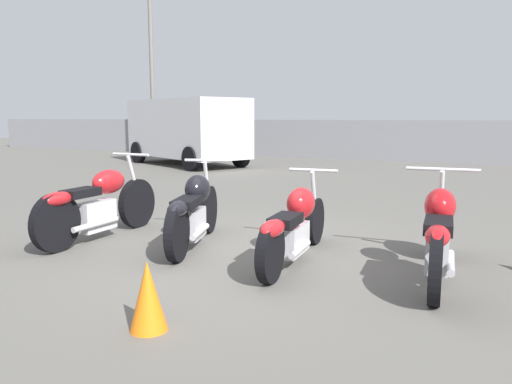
{
  "coord_description": "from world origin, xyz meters",
  "views": [
    {
      "loc": [
        2.54,
        -4.85,
        1.53
      ],
      "look_at": [
        0.0,
        0.41,
        0.65
      ],
      "focal_mm": 35.0,
      "sensor_mm": 36.0,
      "label": 1
    }
  ],
  "objects_px": {
    "motorcycle_slot_2": "(295,225)",
    "motorcycle_slot_1": "(194,210)",
    "motorcycle_slot_0": "(98,204)",
    "light_pole_left": "(150,25)",
    "parked_van": "(186,129)",
    "traffic_cone_far": "(148,296)",
    "motorcycle_slot_3": "(439,234)"
  },
  "relations": [
    {
      "from": "motorcycle_slot_1",
      "to": "traffic_cone_far",
      "type": "distance_m",
      "value": 2.39
    },
    {
      "from": "motorcycle_slot_1",
      "to": "parked_van",
      "type": "bearing_deg",
      "value": 106.81
    },
    {
      "from": "light_pole_left",
      "to": "motorcycle_slot_3",
      "type": "height_order",
      "value": "light_pole_left"
    },
    {
      "from": "motorcycle_slot_2",
      "to": "motorcycle_slot_3",
      "type": "distance_m",
      "value": 1.44
    },
    {
      "from": "motorcycle_slot_1",
      "to": "motorcycle_slot_2",
      "type": "bearing_deg",
      "value": -20.75
    },
    {
      "from": "motorcycle_slot_2",
      "to": "light_pole_left",
      "type": "bearing_deg",
      "value": 128.75
    },
    {
      "from": "motorcycle_slot_2",
      "to": "traffic_cone_far",
      "type": "bearing_deg",
      "value": -102.7
    },
    {
      "from": "motorcycle_slot_0",
      "to": "parked_van",
      "type": "distance_m",
      "value": 9.86
    },
    {
      "from": "motorcycle_slot_1",
      "to": "light_pole_left",
      "type": "bearing_deg",
      "value": 111.87
    },
    {
      "from": "traffic_cone_far",
      "to": "motorcycle_slot_3",
      "type": "bearing_deg",
      "value": 50.68
    },
    {
      "from": "light_pole_left",
      "to": "motorcycle_slot_0",
      "type": "height_order",
      "value": "light_pole_left"
    },
    {
      "from": "parked_van",
      "to": "motorcycle_slot_2",
      "type": "bearing_deg",
      "value": -115.49
    },
    {
      "from": "motorcycle_slot_1",
      "to": "parked_van",
      "type": "distance_m",
      "value": 10.32
    },
    {
      "from": "light_pole_left",
      "to": "traffic_cone_far",
      "type": "xyz_separation_m",
      "value": [
        9.94,
        -13.18,
        -4.71
      ]
    },
    {
      "from": "motorcycle_slot_0",
      "to": "motorcycle_slot_1",
      "type": "bearing_deg",
      "value": 9.46
    },
    {
      "from": "light_pole_left",
      "to": "motorcycle_slot_0",
      "type": "xyz_separation_m",
      "value": [
        7.67,
        -11.25,
        -4.52
      ]
    },
    {
      "from": "traffic_cone_far",
      "to": "light_pole_left",
      "type": "bearing_deg",
      "value": 127.01
    },
    {
      "from": "motorcycle_slot_2",
      "to": "motorcycle_slot_1",
      "type": "bearing_deg",
      "value": 172.45
    },
    {
      "from": "motorcycle_slot_0",
      "to": "traffic_cone_far",
      "type": "distance_m",
      "value": 2.99
    },
    {
      "from": "motorcycle_slot_1",
      "to": "motorcycle_slot_0",
      "type": "bearing_deg",
      "value": 172.72
    },
    {
      "from": "motorcycle_slot_2",
      "to": "motorcycle_slot_3",
      "type": "relative_size",
      "value": 0.99
    },
    {
      "from": "parked_van",
      "to": "traffic_cone_far",
      "type": "xyz_separation_m",
      "value": [
        6.75,
        -10.7,
        -0.9
      ]
    },
    {
      "from": "motorcycle_slot_1",
      "to": "parked_van",
      "type": "xyz_separation_m",
      "value": [
        -5.75,
        8.54,
        0.72
      ]
    },
    {
      "from": "motorcycle_slot_2",
      "to": "parked_van",
      "type": "distance_m",
      "value": 11.17
    },
    {
      "from": "traffic_cone_far",
      "to": "motorcycle_slot_1",
      "type": "bearing_deg",
      "value": 114.8
    },
    {
      "from": "motorcycle_slot_3",
      "to": "motorcycle_slot_2",
      "type": "bearing_deg",
      "value": 177.87
    },
    {
      "from": "motorcycle_slot_0",
      "to": "traffic_cone_far",
      "type": "relative_size",
      "value": 4.1
    },
    {
      "from": "motorcycle_slot_1",
      "to": "traffic_cone_far",
      "type": "relative_size",
      "value": 3.74
    },
    {
      "from": "light_pole_left",
      "to": "motorcycle_slot_3",
      "type": "xyz_separation_m",
      "value": [
        11.69,
        -11.04,
        -4.53
      ]
    },
    {
      "from": "parked_van",
      "to": "traffic_cone_far",
      "type": "relative_size",
      "value": 9.49
    },
    {
      "from": "motorcycle_slot_0",
      "to": "motorcycle_slot_2",
      "type": "distance_m",
      "value": 2.59
    },
    {
      "from": "parked_van",
      "to": "motorcycle_slot_1",
      "type": "bearing_deg",
      "value": -120.87
    }
  ]
}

